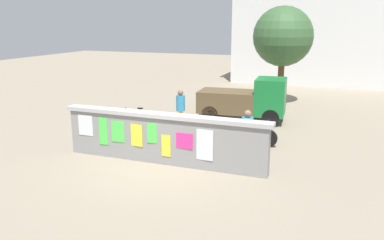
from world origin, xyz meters
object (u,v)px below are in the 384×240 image
at_px(bicycle_near, 137,123).
at_px(person_bystander, 247,131).
at_px(motorcycle, 249,131).
at_px(tree_roadside, 283,37).
at_px(auto_rickshaw_truck, 246,100).
at_px(person_walking, 181,106).
at_px(bicycle_far, 172,137).

height_order(bicycle_near, person_bystander, person_bystander).
distance_m(motorcycle, tree_roadside, 7.98).
relative_size(motorcycle, bicycle_near, 1.14).
distance_m(auto_rickshaw_truck, bicycle_near, 4.77).
bearing_deg(tree_roadside, motorcycle, -89.28).
xyz_separation_m(bicycle_near, person_walking, (1.51, 0.73, 0.62)).
height_order(auto_rickshaw_truck, motorcycle, auto_rickshaw_truck).
bearing_deg(bicycle_near, bicycle_far, -32.20).
bearing_deg(person_walking, tree_roadside, 67.82).
distance_m(motorcycle, person_walking, 2.97).
relative_size(motorcycle, person_bystander, 1.17).
height_order(bicycle_near, tree_roadside, tree_roadside).
relative_size(person_walking, person_bystander, 1.00).
distance_m(bicycle_far, person_walking, 2.18).
xyz_separation_m(bicycle_near, tree_roadside, (4.26, 7.46, 3.01)).
bearing_deg(tree_roadside, person_walking, -112.18).
bearing_deg(auto_rickshaw_truck, motorcycle, -74.90).
distance_m(auto_rickshaw_truck, motorcycle, 3.33).
bearing_deg(bicycle_near, auto_rickshaw_truck, 42.61).
xyz_separation_m(auto_rickshaw_truck, motorcycle, (0.86, -3.19, -0.44)).
bearing_deg(tree_roadside, bicycle_far, -104.20).
height_order(motorcycle, tree_roadside, tree_roadside).
bearing_deg(person_walking, person_bystander, -38.80).
bearing_deg(tree_roadside, bicycle_near, -119.72).
bearing_deg(person_walking, bicycle_near, -154.26).
distance_m(motorcycle, bicycle_far, 2.66).
distance_m(auto_rickshaw_truck, tree_roadside, 4.97).
bearing_deg(bicycle_far, auto_rickshaw_truck, 72.18).
bearing_deg(motorcycle, person_walking, 166.04).
bearing_deg(person_walking, auto_rickshaw_truck, 51.46).
relative_size(bicycle_near, tree_roadside, 0.34).
relative_size(auto_rickshaw_truck, person_walking, 2.29).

